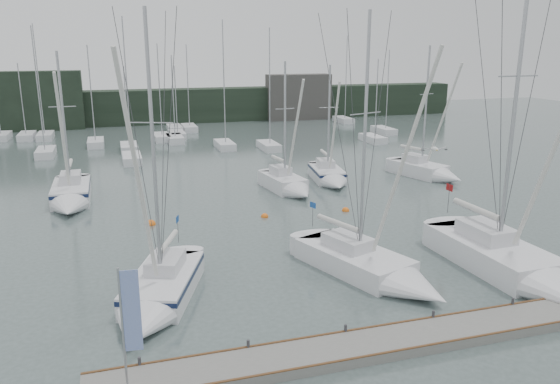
{
  "coord_description": "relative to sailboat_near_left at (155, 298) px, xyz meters",
  "views": [
    {
      "loc": [
        -10.25,
        -21.98,
        11.48
      ],
      "look_at": [
        -1.96,
        5.0,
        3.83
      ],
      "focal_mm": 35.0,
      "sensor_mm": 36.0,
      "label": 1
    }
  ],
  "objects": [
    {
      "name": "ground",
      "position": [
        9.07,
        -0.86,
        -0.56
      ],
      "size": [
        160.0,
        160.0,
        0.0
      ],
      "primitive_type": "plane",
      "color": "#495956",
      "rests_on": "ground"
    },
    {
      "name": "dock",
      "position": [
        9.07,
        -5.86,
        -0.36
      ],
      "size": [
        24.0,
        2.0,
        0.4
      ],
      "primitive_type": "cube",
      "color": "slate",
      "rests_on": "ground"
    },
    {
      "name": "far_treeline",
      "position": [
        9.07,
        61.14,
        1.94
      ],
      "size": [
        90.0,
        4.0,
        5.0
      ],
      "primitive_type": "cube",
      "color": "black",
      "rests_on": "ground"
    },
    {
      "name": "far_building_left",
      "position": [
        -10.93,
        59.14,
        3.44
      ],
      "size": [
        12.0,
        3.0,
        8.0
      ],
      "primitive_type": "cube",
      "color": "black",
      "rests_on": "ground"
    },
    {
      "name": "far_building_right",
      "position": [
        27.07,
        59.14,
        2.94
      ],
      "size": [
        10.0,
        3.0,
        7.0
      ],
      "primitive_type": "cube",
      "color": "#43413E",
      "rests_on": "ground"
    },
    {
      "name": "mast_forest",
      "position": [
        3.83,
        43.82,
        -0.08
      ],
      "size": [
        52.97,
        25.56,
        14.17
      ],
      "color": "white",
      "rests_on": "ground"
    },
    {
      "name": "sailboat_near_left",
      "position": [
        0.0,
        0.0,
        0.0
      ],
      "size": [
        5.4,
        8.64,
        13.91
      ],
      "rotation": [
        0.0,
        0.0,
        -0.36
      ],
      "color": "white",
      "rests_on": "ground"
    },
    {
      "name": "sailboat_near_center",
      "position": [
        11.07,
        -0.28,
        -0.05
      ],
      "size": [
        5.83,
        9.51,
        14.09
      ],
      "rotation": [
        0.0,
        0.0,
        0.35
      ],
      "color": "white",
      "rests_on": "ground"
    },
    {
      "name": "sailboat_near_right",
      "position": [
        17.77,
        -2.32,
        0.07
      ],
      "size": [
        3.76,
        11.29,
        16.96
      ],
      "rotation": [
        0.0,
        0.0,
        0.04
      ],
      "color": "white",
      "rests_on": "ground"
    },
    {
      "name": "sailboat_mid_a",
      "position": [
        -4.59,
        18.63,
        0.08
      ],
      "size": [
        2.69,
        8.29,
        11.9
      ],
      "rotation": [
        0.0,
        0.0,
        0.0
      ],
      "color": "white",
      "rests_on": "ground"
    },
    {
      "name": "sailboat_mid_c",
      "position": [
        11.94,
        17.22,
        0.0
      ],
      "size": [
        3.25,
        6.84,
        10.97
      ],
      "rotation": [
        0.0,
        0.0,
        0.14
      ],
      "color": "white",
      "rests_on": "ground"
    },
    {
      "name": "sailboat_mid_d",
      "position": [
        16.23,
        19.19,
        -0.01
      ],
      "size": [
        3.32,
        7.21,
        10.64
      ],
      "rotation": [
        0.0,
        0.0,
        -0.14
      ],
      "color": "white",
      "rests_on": "ground"
    },
    {
      "name": "sailboat_mid_e",
      "position": [
        25.39,
        18.23,
        0.01
      ],
      "size": [
        4.57,
        7.57,
        12.2
      ],
      "rotation": [
        0.0,
        0.0,
        0.32
      ],
      "color": "white",
      "rests_on": "ground"
    },
    {
      "name": "buoy_a",
      "position": [
        8.33,
        11.68,
        -0.56
      ],
      "size": [
        0.52,
        0.52,
        0.52
      ],
      "primitive_type": "sphere",
      "color": "orange",
      "rests_on": "ground"
    },
    {
      "name": "buoy_b",
      "position": [
        14.24,
        11.36,
        -0.56
      ],
      "size": [
        0.53,
        0.53,
        0.53
      ],
      "primitive_type": "sphere",
      "color": "orange",
      "rests_on": "ground"
    },
    {
      "name": "buoy_c",
      "position": [
        0.7,
        12.3,
        -0.56
      ],
      "size": [
        0.66,
        0.66,
        0.66
      ],
      "primitive_type": "sphere",
      "color": "orange",
      "rests_on": "ground"
    },
    {
      "name": "dock_banner",
      "position": [
        -1.18,
        -6.13,
        2.37
      ],
      "size": [
        0.65,
        0.11,
        4.28
      ],
      "rotation": [
        0.0,
        0.0,
        -0.09
      ],
      "color": "#9FA1A7",
      "rests_on": "dock"
    },
    {
      "name": "seagull",
      "position": [
        11.97,
        -2.72,
        6.57
      ],
      "size": [
        1.07,
        0.49,
        0.21
      ],
      "rotation": [
        0.0,
        0.0,
        -0.13
      ],
      "color": "silver",
      "rests_on": "ground"
    }
  ]
}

